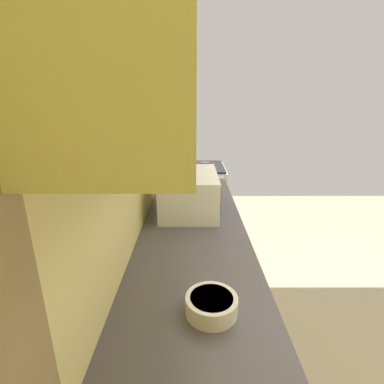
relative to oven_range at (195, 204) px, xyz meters
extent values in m
plane|color=gray|center=(-1.43, -1.07, -0.46)|extent=(6.03, 6.03, 0.00)
cube|color=#F2DD85|center=(-1.43, 0.39, 0.91)|extent=(3.89, 0.12, 2.75)
cube|color=#DAC76B|center=(-1.80, 0.03, -0.03)|extent=(2.98, 0.60, 0.87)
cube|color=#4F4A50|center=(-1.80, 0.03, 0.42)|extent=(3.01, 0.63, 0.02)
cube|color=#332819|center=(-2.02, -0.27, -0.03)|extent=(0.01, 0.01, 0.80)
cube|color=#332819|center=(-1.59, -0.27, -0.03)|extent=(0.01, 0.01, 0.80)
cube|color=#332819|center=(-1.16, -0.27, -0.03)|extent=(0.01, 0.01, 0.80)
cube|color=#332819|center=(-0.74, -0.27, -0.03)|extent=(0.01, 0.01, 0.80)
cube|color=#DBCE6E|center=(-1.80, 0.18, 1.32)|extent=(1.73, 0.31, 0.58)
cube|color=#B7BABF|center=(0.00, 0.00, -0.02)|extent=(0.60, 0.67, 0.89)
cube|color=black|center=(0.00, -0.34, -0.06)|extent=(0.47, 0.01, 0.49)
cube|color=black|center=(0.00, 0.00, 0.44)|extent=(0.57, 0.64, 0.02)
cube|color=#B7BABF|center=(0.00, 0.31, 0.52)|extent=(0.57, 0.04, 0.18)
cylinder|color=#38383D|center=(-0.13, -0.12, 0.46)|extent=(0.11, 0.11, 0.01)
cylinder|color=#38383D|center=(0.13, -0.12, 0.46)|extent=(0.11, 0.11, 0.01)
cylinder|color=#38383D|center=(-0.13, 0.12, 0.46)|extent=(0.11, 0.11, 0.01)
cylinder|color=#38383D|center=(0.13, 0.12, 0.46)|extent=(0.11, 0.11, 0.01)
cube|color=white|center=(-1.25, 0.05, 0.56)|extent=(0.54, 0.37, 0.26)
cube|color=black|center=(-1.30, -0.14, 0.56)|extent=(0.33, 0.01, 0.19)
cube|color=#2D2D33|center=(-1.04, -0.14, 0.56)|extent=(0.10, 0.01, 0.19)
cylinder|color=silver|center=(-2.23, -0.04, 0.46)|extent=(0.19, 0.19, 0.07)
cylinder|color=#FBF3CE|center=(-2.23, -0.04, 0.48)|extent=(0.15, 0.15, 0.03)
camera|label=1|loc=(-3.07, 0.03, 1.17)|focal=26.46mm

